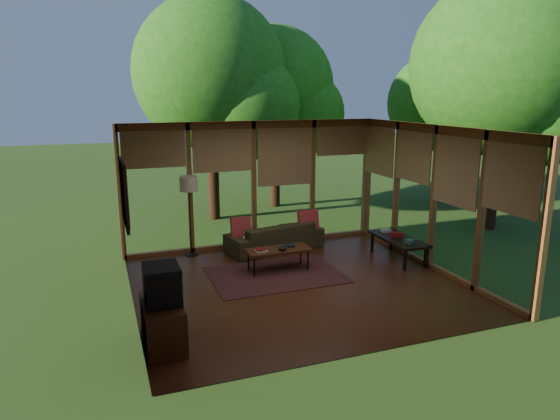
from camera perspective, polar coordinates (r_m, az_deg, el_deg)
name	(u,v)px	position (r m, az deg, el deg)	size (l,w,h in m)	color
floor	(297,285)	(8.81, 1.99, -8.52)	(5.50, 5.50, 0.00)	#582A17
ceiling	(299,129)	(8.20, 2.14, 9.27)	(5.50, 5.50, 0.00)	silver
wall_left	(128,224)	(7.82, -16.95, -1.54)	(0.04, 5.00, 2.70)	beige
wall_front	(375,253)	(6.25, 10.79, -4.87)	(5.50, 0.04, 2.70)	beige
window_wall_back	(254,185)	(10.71, -3.01, 2.92)	(5.50, 0.12, 2.70)	brown
window_wall_right	(434,198)	(9.76, 17.18, 1.32)	(0.12, 5.00, 2.70)	brown
exterior_lawn	(414,182)	(19.41, 15.09, 3.07)	(40.00, 40.00, 0.00)	#2E521E
tree_nw	(210,74)	(13.12, -8.02, 15.19)	(3.85, 3.85, 5.68)	#321A12
tree_ne	(274,87)	(14.53, -0.71, 13.89)	(3.37, 3.37, 5.13)	#321A12
tree_se	(500,66)	(12.89, 23.87, 14.81)	(4.09, 4.09, 5.92)	#321A12
tree_far	(437,103)	(15.80, 17.48, 11.56)	(2.89, 2.89, 4.42)	#321A12
rug	(276,275)	(9.25, -0.50, -7.40)	(2.38, 1.68, 0.01)	maroon
sofa	(275,236)	(10.58, -0.62, -3.04)	(2.05, 0.80, 0.60)	#3C351E
pillow_left	(241,227)	(10.24, -4.49, -1.98)	(0.41, 0.14, 0.41)	maroon
pillow_right	(308,220)	(10.72, 3.24, -1.19)	(0.44, 0.15, 0.44)	maroon
ct_book_lower	(261,251)	(9.19, -2.16, -4.68)	(0.21, 0.16, 0.03)	beige
ct_book_upper	(261,249)	(9.18, -2.16, -4.51)	(0.17, 0.13, 0.03)	maroon
ct_book_side	(289,245)	(9.49, 1.05, -4.08)	(0.21, 0.16, 0.03)	black
ct_bowl	(283,248)	(9.26, 0.30, -4.40)	(0.16, 0.16, 0.07)	black
media_cabinet	(163,323)	(6.93, -13.26, -12.50)	(0.50, 1.00, 0.60)	#502715
television	(162,284)	(6.71, -13.34, -8.24)	(0.45, 0.55, 0.50)	black
console_book_a	(410,241)	(9.89, 14.65, -3.50)	(0.20, 0.14, 0.07)	#30554C
console_book_b	(397,235)	(10.25, 13.23, -2.77)	(0.21, 0.15, 0.09)	maroon
console_book_c	(386,231)	(10.57, 12.04, -2.32)	(0.20, 0.14, 0.05)	beige
floor_lamp	(189,188)	(10.16, -10.40, 2.47)	(0.36, 0.36, 1.65)	black
coffee_table	(278,251)	(9.35, -0.21, -4.66)	(1.20, 0.50, 0.43)	#502715
side_console	(398,240)	(10.23, 13.36, -3.34)	(0.60, 1.40, 0.46)	black
wall_painting	(124,194)	(9.14, -17.36, 1.81)	(0.06, 1.35, 1.15)	black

